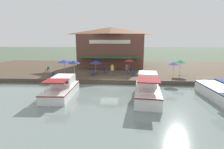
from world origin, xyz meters
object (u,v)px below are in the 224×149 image
at_px(patio_umbrella_by_entrance, 74,62).
at_px(cafe_chair_far_corner_seat, 106,70).
at_px(cafe_chair_beside_entrance, 93,73).
at_px(swan, 44,102).
at_px(patio_umbrella_mid_patio_left, 129,60).
at_px(cafe_chair_back_row_seat, 145,75).
at_px(patio_umbrella_mid_patio_right, 64,61).
at_px(motorboat_far_downstream, 147,88).
at_px(cafe_chair_mid_patio, 48,69).
at_px(person_mid_patio, 112,68).
at_px(patio_umbrella_far_corner, 96,62).
at_px(tree_upstream_bank, 131,47).
at_px(motorboat_outer_channel, 217,91).
at_px(waterfront_restaurant, 111,47).
at_px(cafe_chair_facing_river, 53,75).
at_px(person_at_quay_edge, 127,68).
at_px(patio_umbrella_back_row, 174,63).
at_px(patio_umbrella_near_quay_edge, 181,61).
at_px(cafe_chair_under_first_umbrella, 133,72).
at_px(motorboat_second_along, 63,87).

xyz_separation_m(patio_umbrella_by_entrance, cafe_chair_far_corner_seat, (-3.50, 4.56, -1.82)).
xyz_separation_m(cafe_chair_beside_entrance, swan, (11.05, -3.01, -0.85)).
height_order(patio_umbrella_mid_patio_left, cafe_chair_back_row_seat, patio_umbrella_mid_patio_left).
relative_size(patio_umbrella_mid_patio_right, motorboat_far_downstream, 0.30).
height_order(cafe_chair_mid_patio, person_mid_patio, person_mid_patio).
relative_size(patio_umbrella_far_corner, patio_umbrella_by_entrance, 0.88).
distance_m(patio_umbrella_mid_patio_left, motorboat_far_downstream, 10.63).
bearing_deg(tree_upstream_bank, swan, -22.00).
relative_size(cafe_chair_beside_entrance, swan, 1.23).
relative_size(patio_umbrella_mid_patio_right, motorboat_outer_channel, 0.31).
bearing_deg(waterfront_restaurant, cafe_chair_facing_river, -32.92).
height_order(patio_umbrella_mid_patio_left, cafe_chair_far_corner_seat, patio_umbrella_mid_patio_left).
distance_m(patio_umbrella_mid_patio_right, cafe_chair_facing_river, 2.94).
xyz_separation_m(person_mid_patio, person_at_quay_edge, (-1.11, 2.28, -0.16)).
xyz_separation_m(patio_umbrella_mid_patio_left, patio_umbrella_back_row, (3.66, 6.31, 0.03)).
distance_m(patio_umbrella_back_row, patio_umbrella_near_quay_edge, 3.06).
distance_m(patio_umbrella_near_quay_edge, cafe_chair_beside_entrance, 13.96).
bearing_deg(patio_umbrella_mid_patio_left, patio_umbrella_back_row, 59.89).
height_order(patio_umbrella_by_entrance, cafe_chair_under_first_umbrella, patio_umbrella_by_entrance).
bearing_deg(patio_umbrella_mid_patio_left, cafe_chair_mid_patio, -92.36).
bearing_deg(patio_umbrella_mid_patio_left, cafe_chair_far_corner_seat, -90.76).
bearing_deg(patio_umbrella_mid_patio_right, patio_umbrella_near_quay_edge, 93.07).
bearing_deg(cafe_chair_far_corner_seat, patio_umbrella_near_quay_edge, 84.32).
height_order(cafe_chair_beside_entrance, person_mid_patio, person_mid_patio).
xyz_separation_m(patio_umbrella_near_quay_edge, cafe_chair_facing_river, (3.01, -19.55, -1.76)).
height_order(patio_umbrella_mid_patio_left, patio_umbrella_by_entrance, patio_umbrella_by_entrance).
bearing_deg(patio_umbrella_near_quay_edge, person_mid_patio, -85.39).
xyz_separation_m(cafe_chair_under_first_umbrella, tree_upstream_bank, (-11.71, 0.04, 3.41)).
relative_size(patio_umbrella_far_corner, motorboat_far_downstream, 0.27).
relative_size(cafe_chair_back_row_seat, motorboat_far_downstream, 0.10).
height_order(patio_umbrella_near_quay_edge, motorboat_second_along, patio_umbrella_near_quay_edge).
distance_m(patio_umbrella_mid_patio_right, cafe_chair_back_row_seat, 12.83).
bearing_deg(patio_umbrella_far_corner, cafe_chair_beside_entrance, -10.91).
relative_size(waterfront_restaurant, cafe_chair_far_corner_seat, 16.07).
bearing_deg(motorboat_second_along, cafe_chair_back_row_seat, 122.29).
height_order(cafe_chair_under_first_umbrella, motorboat_outer_channel, motorboat_outer_channel).
relative_size(person_at_quay_edge, swan, 2.31).
distance_m(patio_umbrella_far_corner, cafe_chair_mid_patio, 9.05).
distance_m(patio_umbrella_near_quay_edge, motorboat_second_along, 18.39).
bearing_deg(person_mid_patio, motorboat_second_along, -32.66).
xyz_separation_m(cafe_chair_under_first_umbrella, cafe_chair_beside_entrance, (0.57, -6.38, 0.00)).
bearing_deg(person_at_quay_edge, swan, -34.04).
bearing_deg(patio_umbrella_mid_patio_right, cafe_chair_beside_entrance, 88.81).
bearing_deg(cafe_chair_beside_entrance, patio_umbrella_near_quay_edge, 94.47).
distance_m(person_mid_patio, motorboat_second_along, 9.67).
relative_size(cafe_chair_far_corner_seat, cafe_chair_facing_river, 1.00).
bearing_deg(tree_upstream_bank, cafe_chair_back_row_seat, 6.81).
xyz_separation_m(patio_umbrella_far_corner, motorboat_outer_channel, (9.19, 14.82, -1.82)).
distance_m(motorboat_far_downstream, swan, 10.87).
relative_size(waterfront_restaurant, cafe_chair_under_first_umbrella, 16.07).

